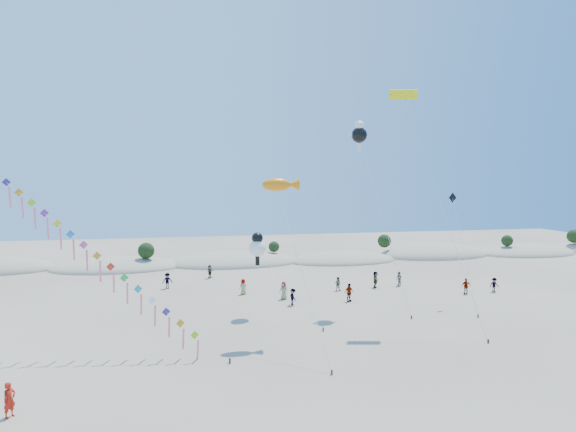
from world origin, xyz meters
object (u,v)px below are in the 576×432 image
Objects in this scene: kite_train at (40,211)px; parafoil_kite at (404,98)px; fish_kite at (281,185)px; flyer_foreground at (9,400)px.

parafoil_kite reaches higher than kite_train.
fish_kite is 22.02m from flyer_foreground.
kite_train is 17.42m from fish_kite.
parafoil_kite is at bearing 5.23° from kite_train.
kite_train is 30.47m from parafoil_kite.
kite_train is at bearing 40.48° from flyer_foreground.
kite_train reaches higher than fish_kite.
flyer_foreground is (-27.64, -13.51, -18.27)m from parafoil_kite.
kite_train is at bearing 178.93° from fish_kite.
fish_kite is 6.72× the size of flyer_foreground.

